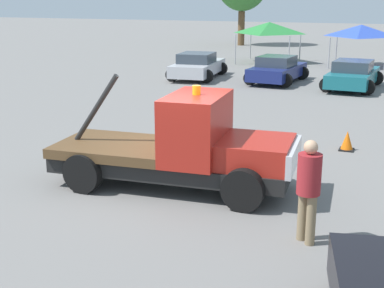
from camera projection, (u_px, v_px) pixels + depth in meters
The scene contains 9 objects.
ground_plane at pixel (172, 186), 12.17m from camera, with size 160.00×160.00×0.00m, color slate.
tow_truck at pixel (185, 149), 11.83m from camera, with size 5.58×2.45×2.51m.
person_near_truck at pixel (309, 184), 9.13m from camera, with size 0.41×0.41×1.86m.
parked_car_silver at pixel (198, 66), 28.09m from camera, with size 2.77×4.77×1.34m.
parked_car_navy at pixel (277, 70), 26.67m from camera, with size 2.66×4.40×1.34m.
parked_car_teal at pixel (353, 75), 24.86m from camera, with size 2.60×4.62×1.34m.
canopy_tent_green at pixel (269, 28), 34.30m from camera, with size 3.49×3.49×2.59m.
canopy_tent_blue at pixel (361, 31), 32.34m from camera, with size 3.25×3.25×2.53m.
traffic_cone at pixel (347, 141), 14.95m from camera, with size 0.40×0.40×0.55m.
Camera 1 is at (4.76, -10.45, 4.17)m, focal length 50.00 mm.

